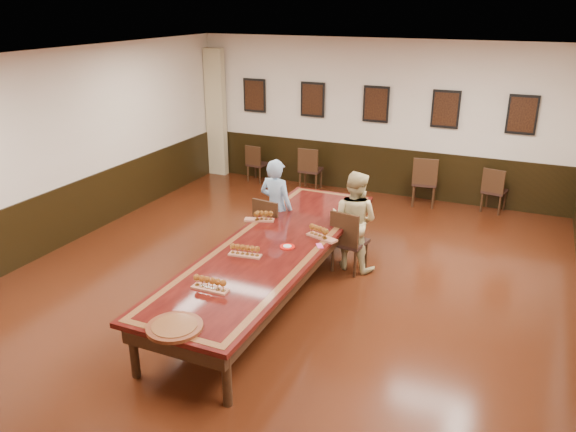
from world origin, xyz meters
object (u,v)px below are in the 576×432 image
at_px(chair_woman, 350,240).
at_px(spare_chair_a, 257,163).
at_px(carved_platter, 175,327).
at_px(spare_chair_c, 425,181).
at_px(person_woman, 354,221).
at_px(person_man, 276,207).
at_px(spare_chair_d, 495,189).
at_px(conference_table, 273,254).
at_px(chair_man, 273,226).
at_px(spare_chair_b, 311,168).

height_order(chair_woman, spare_chair_a, chair_woman).
height_order(spare_chair_a, carved_platter, spare_chair_a).
height_order(spare_chair_c, person_woman, person_woman).
height_order(chair_woman, carved_platter, chair_woman).
distance_m(spare_chair_c, person_man, 3.74).
relative_size(chair_woman, spare_chair_d, 1.11).
distance_m(person_man, carved_platter, 3.64).
bearing_deg(carved_platter, spare_chair_a, 110.48).
distance_m(person_woman, conference_table, 1.48).
relative_size(person_man, carved_platter, 2.35).
bearing_deg(chair_woman, chair_man, 7.81).
relative_size(chair_man, carved_platter, 1.47).
xyz_separation_m(chair_man, conference_table, (0.57, -1.18, 0.12)).
relative_size(chair_woman, spare_chair_c, 0.97).
xyz_separation_m(chair_woman, spare_chair_c, (0.45, 3.42, 0.01)).
relative_size(spare_chair_d, conference_table, 0.18).
xyz_separation_m(spare_chair_b, conference_table, (1.28, -4.59, 0.14)).
height_order(chair_man, spare_chair_d, chair_man).
relative_size(spare_chair_c, conference_table, 0.20).
bearing_deg(spare_chair_b, spare_chair_c, 176.50).
xyz_separation_m(spare_chair_d, person_woman, (-1.76, -3.50, 0.33)).
height_order(spare_chair_c, carved_platter, spare_chair_c).
bearing_deg(spare_chair_d, chair_woman, 75.51).
bearing_deg(conference_table, spare_chair_c, 75.47).
bearing_deg(spare_chair_d, chair_man, 60.98).
xyz_separation_m(chair_man, person_woman, (1.33, 0.08, 0.28)).
distance_m(spare_chair_c, spare_chair_d, 1.34).
bearing_deg(spare_chair_a, spare_chair_b, -178.58).
bearing_deg(carved_platter, spare_chair_d, 70.38).
distance_m(spare_chair_d, person_woman, 3.93).
height_order(spare_chair_d, person_woman, person_woman).
bearing_deg(spare_chair_d, spare_chair_c, 19.62).
distance_m(spare_chair_c, person_woman, 3.36).
relative_size(chair_man, chair_woman, 1.00).
xyz_separation_m(person_man, conference_table, (0.56, -1.29, -0.18)).
xyz_separation_m(person_woman, conference_table, (-0.75, -1.27, -0.16)).
height_order(chair_woman, spare_chair_c, spare_chair_c).
height_order(chair_woman, person_man, person_man).
bearing_deg(spare_chair_c, spare_chair_b, -7.13).
bearing_deg(spare_chair_c, chair_woman, 75.38).
relative_size(spare_chair_d, carved_platter, 1.33).
relative_size(spare_chair_d, person_woman, 0.58).
xyz_separation_m(spare_chair_a, spare_chair_d, (5.14, 0.09, 0.02)).
xyz_separation_m(spare_chair_b, person_man, (0.72, -3.30, 0.31)).
height_order(chair_man, spare_chair_a, chair_man).
xyz_separation_m(spare_chair_b, carved_platter, (1.26, -6.90, 0.30)).
xyz_separation_m(spare_chair_c, conference_table, (-1.19, -4.59, 0.10)).
relative_size(chair_woman, person_man, 0.63).
relative_size(spare_chair_b, person_man, 0.60).
height_order(chair_man, carved_platter, chair_man).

